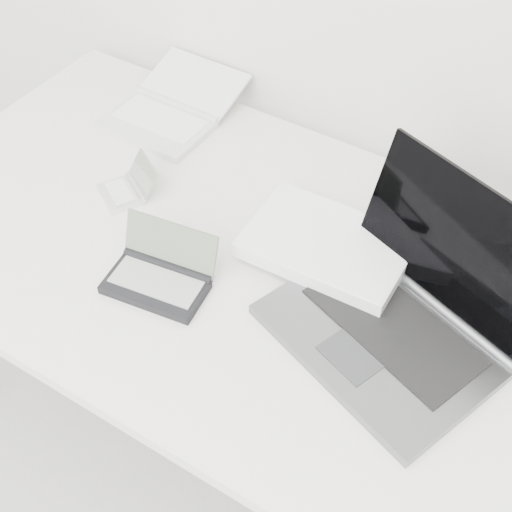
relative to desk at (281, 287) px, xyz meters
The scene contains 5 objects.
desk is the anchor object (origin of this frame).
laptop_large 0.19m from the desk, ahead, with size 0.56×0.43×0.25m.
netbook_open_white 0.53m from the desk, 149.82° to the left, with size 0.23×0.30×0.06m.
pda_silver 0.38m from the desk, behind, with size 0.13×0.14×0.07m.
palmtop_charcoal 0.23m from the desk, 140.56° to the right, with size 0.20×0.16×0.10m.
Camera 1 is at (0.42, 0.79, 1.71)m, focal length 50.00 mm.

